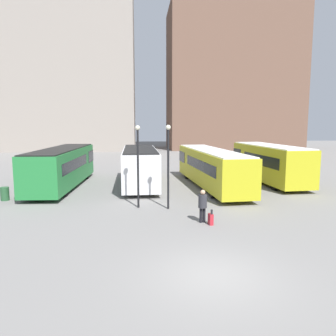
% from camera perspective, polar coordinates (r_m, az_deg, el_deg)
% --- Properties ---
extents(ground_plane, '(160.00, 160.00, 0.00)m').
position_cam_1_polar(ground_plane, '(11.12, 7.98, -18.05)').
color(ground_plane, slate).
extents(building_block_left, '(31.86, 14.80, 37.82)m').
position_cam_1_polar(building_block_left, '(67.77, -20.39, 19.26)').
color(building_block_left, gray).
rests_on(building_block_left, ground_plane).
extents(building_block_right, '(24.76, 13.14, 26.48)m').
position_cam_1_polar(building_block_right, '(67.10, 11.12, 14.79)').
color(building_block_right, brown).
rests_on(building_block_right, ground_plane).
extents(bus_0, '(3.10, 11.56, 2.96)m').
position_cam_1_polar(bus_0, '(26.45, -17.88, 0.39)').
color(bus_0, '#237A38').
rests_on(bus_0, ground_plane).
extents(bus_1, '(2.77, 9.54, 2.93)m').
position_cam_1_polar(bus_1, '(25.62, -4.92, 0.45)').
color(bus_1, silver).
rests_on(bus_1, ground_plane).
extents(bus_2, '(3.42, 12.58, 2.86)m').
position_cam_1_polar(bus_2, '(25.40, 7.43, 0.30)').
color(bus_2, gold).
rests_on(bus_2, ground_plane).
extents(bus_3, '(3.32, 9.92, 3.09)m').
position_cam_1_polar(bus_3, '(28.22, 17.21, 0.98)').
color(bus_3, gold).
rests_on(bus_3, ground_plane).
extents(traveler, '(0.49, 0.49, 1.64)m').
position_cam_1_polar(traveler, '(16.16, 6.05, -6.11)').
color(traveler, black).
rests_on(traveler, ground_plane).
extents(suitcase, '(0.23, 0.34, 0.78)m').
position_cam_1_polar(suitcase, '(16.03, 7.44, -8.82)').
color(suitcase, '#B7232D').
rests_on(suitcase, ground_plane).
extents(lamp_post_0, '(0.28, 0.28, 4.73)m').
position_cam_1_polar(lamp_post_0, '(18.67, -5.26, 1.61)').
color(lamp_post_0, black).
rests_on(lamp_post_0, ground_plane).
extents(lamp_post_1, '(0.28, 0.28, 4.76)m').
position_cam_1_polar(lamp_post_1, '(18.32, 0.04, 1.57)').
color(lamp_post_1, black).
rests_on(lamp_post_1, ground_plane).
extents(trash_bin, '(0.52, 0.52, 0.85)m').
position_cam_1_polar(trash_bin, '(23.18, -26.55, -4.04)').
color(trash_bin, '#285633').
rests_on(trash_bin, ground_plane).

